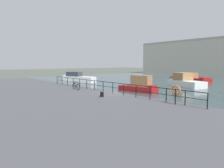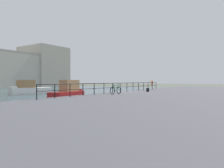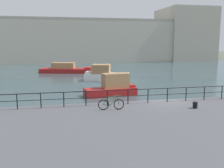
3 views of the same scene
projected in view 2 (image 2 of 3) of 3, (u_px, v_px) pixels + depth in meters
The scene contains 8 objects.
ground_plane at pixel (121, 98), 24.30m from camera, with size 240.00×240.00×0.00m, color #4C5147.
quay_promenade at pixel (174, 97), 20.66m from camera, with size 56.00×13.00×0.82m, color #47474C.
moored_red_daysailer at pixel (68, 91), 25.69m from camera, with size 5.44×2.67×2.22m.
moored_green_narrowboat at pixel (29, 89), 32.11m from camera, with size 6.60×4.33×2.27m.
quay_railing at pixel (120, 86), 22.71m from camera, with size 21.85×0.07×1.08m.
parked_bicycle at pixel (116, 90), 19.33m from camera, with size 1.77×0.20×0.98m.
mooring_bollard at pixel (148, 90), 23.66m from camera, with size 0.32×0.32×0.44m, color black.
life_ring_stand at pixel (152, 83), 29.81m from camera, with size 0.75×0.16×1.40m.
Camera 2 is at (-20.72, -12.68, 2.13)m, focal length 32.06 mm.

